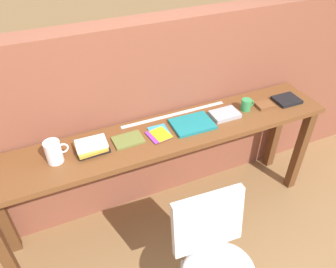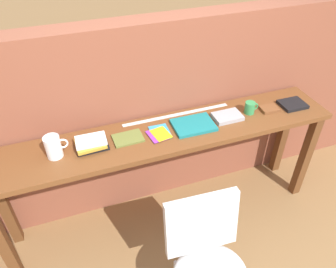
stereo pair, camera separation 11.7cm
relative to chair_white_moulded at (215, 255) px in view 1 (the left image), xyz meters
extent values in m
plane|color=olive|center=(0.02, 0.48, -0.53)|extent=(40.00, 40.00, 0.00)
cube|color=brown|center=(0.02, 1.12, 0.25)|extent=(6.00, 0.20, 1.56)
cube|color=brown|center=(0.02, 0.78, 0.33)|extent=(2.50, 0.44, 0.04)
cube|color=#5B341A|center=(-1.17, 0.62, -0.11)|extent=(0.07, 0.07, 0.84)
cube|color=#5B341A|center=(1.21, 0.62, -0.11)|extent=(0.07, 0.07, 0.84)
cube|color=#5B341A|center=(-1.17, 0.94, -0.11)|extent=(0.07, 0.07, 0.84)
cube|color=#5B341A|center=(1.21, 0.94, -0.11)|extent=(0.07, 0.07, 0.84)
cube|color=silver|center=(0.01, 0.12, 0.16)|extent=(0.45, 0.13, 0.40)
cylinder|color=#B2B2B7|center=(0.17, 0.08, -0.32)|extent=(0.02, 0.02, 0.41)
cylinder|color=white|center=(-0.72, 0.78, 0.43)|extent=(0.10, 0.10, 0.15)
cone|color=white|center=(-0.72, 0.75, 0.52)|extent=(0.04, 0.03, 0.04)
torus|color=white|center=(-0.66, 0.78, 0.44)|extent=(0.07, 0.01, 0.07)
cube|color=black|center=(-0.49, 0.80, 0.37)|extent=(0.21, 0.15, 0.02)
cube|color=gold|center=(-0.50, 0.79, 0.39)|extent=(0.20, 0.17, 0.02)
cube|color=white|center=(-0.49, 0.79, 0.41)|extent=(0.20, 0.14, 0.02)
cube|color=olive|center=(-0.25, 0.79, 0.36)|extent=(0.20, 0.15, 0.01)
cube|color=green|center=(-0.02, 0.78, 0.35)|extent=(0.12, 0.15, 0.00)
cube|color=#3399D8|center=(-0.02, 0.79, 0.36)|extent=(0.13, 0.17, 0.00)
cube|color=purple|center=(-0.05, 0.76, 0.36)|extent=(0.14, 0.16, 0.00)
cube|color=yellow|center=(-0.02, 0.76, 0.36)|extent=(0.13, 0.16, 0.00)
cube|color=#19757A|center=(0.23, 0.78, 0.36)|extent=(0.30, 0.22, 0.02)
cube|color=#9E9EA3|center=(0.50, 0.78, 0.37)|extent=(0.21, 0.14, 0.03)
cylinder|color=#338C4C|center=(0.69, 0.79, 0.40)|extent=(0.08, 0.08, 0.09)
torus|color=#338C4C|center=(0.73, 0.79, 0.40)|extent=(0.06, 0.01, 0.06)
cube|color=brown|center=(0.85, 0.77, 0.37)|extent=(0.14, 0.11, 0.02)
cube|color=black|center=(1.05, 0.76, 0.37)|extent=(0.20, 0.16, 0.03)
cube|color=silver|center=(0.17, 0.95, 0.35)|extent=(0.83, 0.03, 0.00)
camera|label=1|loc=(-0.68, -0.87, 1.75)|focal=35.00mm
camera|label=2|loc=(-0.57, -0.92, 1.75)|focal=35.00mm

